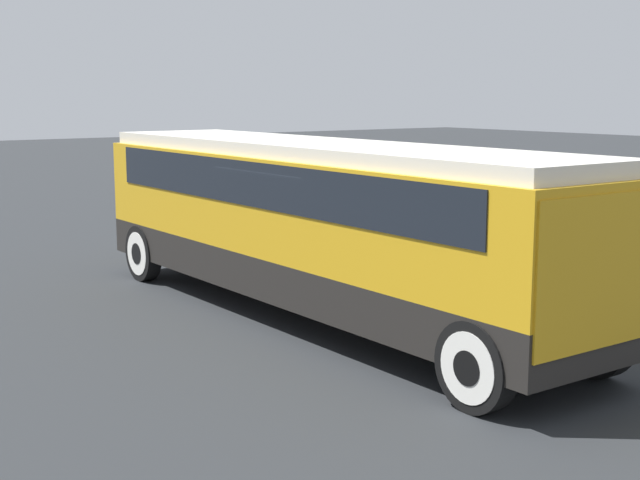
{
  "coord_description": "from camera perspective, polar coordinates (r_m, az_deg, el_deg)",
  "views": [
    {
      "loc": [
        11.71,
        -8.4,
        3.69
      ],
      "look_at": [
        0.0,
        0.0,
        1.31
      ],
      "focal_mm": 50.0,
      "sensor_mm": 36.0,
      "label": 1
    }
  ],
  "objects": [
    {
      "name": "parked_car_near",
      "position": [
        22.32,
        12.71,
        1.45
      ],
      "size": [
        4.39,
        1.84,
        1.42
      ],
      "color": "silver",
      "rests_on": "ground_plane"
    },
    {
      "name": "ground_plane",
      "position": [
        14.87,
        -0.0,
        -4.99
      ],
      "size": [
        120.0,
        120.0,
        0.0
      ],
      "primitive_type": "plane",
      "color": "#26282B"
    },
    {
      "name": "tour_bus",
      "position": [
        14.46,
        0.22,
        1.74
      ],
      "size": [
        11.11,
        2.53,
        2.91
      ],
      "color": "black",
      "rests_on": "ground_plane"
    },
    {
      "name": "parked_car_mid",
      "position": [
        21.04,
        4.05,
        1.2
      ],
      "size": [
        4.18,
        1.81,
        1.42
      ],
      "color": "maroon",
      "rests_on": "ground_plane"
    }
  ]
}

